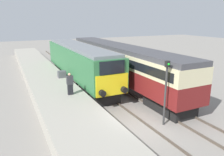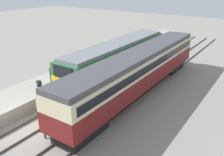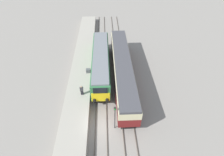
% 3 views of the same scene
% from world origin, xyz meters
% --- Properties ---
extents(ground_plane, '(120.00, 120.00, 0.00)m').
position_xyz_m(ground_plane, '(0.00, 0.00, 0.00)').
color(ground_plane, gray).
extents(platform_left, '(3.50, 50.00, 1.05)m').
position_xyz_m(platform_left, '(-3.30, 8.00, 0.52)').
color(platform_left, '#9E998C').
rests_on(platform_left, ground_plane).
extents(rails_near_track, '(1.51, 60.00, 0.14)m').
position_xyz_m(rails_near_track, '(0.00, 5.00, 0.07)').
color(rails_near_track, '#4C4238').
rests_on(rails_near_track, ground_plane).
extents(rails_far_track, '(1.50, 60.00, 0.14)m').
position_xyz_m(rails_far_track, '(3.40, 5.00, 0.07)').
color(rails_far_track, '#4C4238').
rests_on(rails_far_track, ground_plane).
extents(locomotive, '(2.70, 15.62, 3.77)m').
position_xyz_m(locomotive, '(0.00, 11.07, 2.13)').
color(locomotive, black).
rests_on(locomotive, ground_plane).
extents(passenger_carriage, '(2.75, 19.60, 3.82)m').
position_xyz_m(passenger_carriage, '(3.40, 9.02, 2.33)').
color(passenger_carriage, black).
rests_on(passenger_carriage, ground_plane).
extents(person_on_platform, '(0.44, 0.26, 1.58)m').
position_xyz_m(person_on_platform, '(-2.64, 4.83, 1.82)').
color(person_on_platform, black).
rests_on(person_on_platform, platform_left).
extents(signal_post, '(0.24, 0.28, 3.96)m').
position_xyz_m(signal_post, '(1.70, -0.15, 2.35)').
color(signal_post, '#333333').
rests_on(signal_post, ground_plane).
extents(luggage_crate, '(0.70, 0.56, 0.60)m').
position_xyz_m(luggage_crate, '(-2.06, 9.77, 1.35)').
color(luggage_crate, '#4C4C51').
rests_on(luggage_crate, platform_left).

